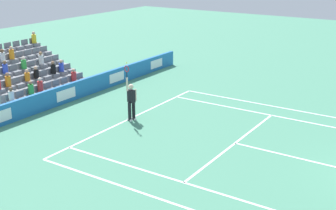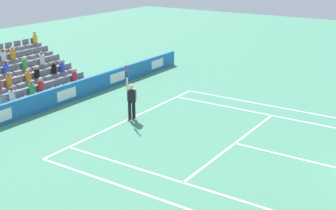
{
  "view_description": "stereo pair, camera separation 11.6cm",
  "coord_description": "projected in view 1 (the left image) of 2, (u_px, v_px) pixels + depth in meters",
  "views": [
    {
      "loc": [
        16.17,
        0.83,
        7.53
      ],
      "look_at": [
        0.08,
        -9.7,
        1.1
      ],
      "focal_mm": 48.66,
      "sensor_mm": 36.0,
      "label": 1
    },
    {
      "loc": [
        16.11,
        0.93,
        7.53
      ],
      "look_at": [
        0.08,
        -9.7,
        1.1
      ],
      "focal_mm": 48.66,
      "sensor_mm": 36.0,
      "label": 2
    }
  ],
  "objects": [
    {
      "name": "line_singles_sideline_right",
      "position": [
        280.0,
        117.0,
        22.0
      ],
      "size": [
        0.1,
        11.89,
        0.01
      ],
      "primitive_type": "cube",
      "color": "white",
      "rests_on": "ground"
    },
    {
      "name": "line_service",
      "position": [
        235.0,
        143.0,
        18.97
      ],
      "size": [
        8.23,
        0.1,
        0.01
      ],
      "primitive_type": "cube",
      "color": "white",
      "rests_on": "ground"
    },
    {
      "name": "stadium_stand",
      "position": [
        19.0,
        78.0,
        25.67
      ],
      "size": [
        5.58,
        4.75,
        3.02
      ],
      "color": "gray",
      "rests_on": "ground"
    },
    {
      "name": "tennis_player",
      "position": [
        131.0,
        100.0,
        21.28
      ],
      "size": [
        0.51,
        0.41,
        2.85
      ],
      "color": "black",
      "rests_on": "ground"
    },
    {
      "name": "line_singles_sideline_left",
      "position": [
        195.0,
        186.0,
        15.47
      ],
      "size": [
        0.1,
        11.89,
        0.01
      ],
      "primitive_type": "cube",
      "color": "white",
      "rests_on": "ground"
    },
    {
      "name": "line_baseline",
      "position": [
        131.0,
        118.0,
        21.83
      ],
      "size": [
        10.97,
        0.1,
        0.01
      ],
      "primitive_type": "cube",
      "color": "white",
      "rests_on": "ground"
    },
    {
      "name": "line_centre_service",
      "position": [
        312.0,
        161.0,
        17.31
      ],
      "size": [
        0.1,
        6.4,
        0.01
      ],
      "primitive_type": "cube",
      "color": "white",
      "rests_on": "ground"
    },
    {
      "name": "line_doubles_sideline_left",
      "position": [
        174.0,
        204.0,
        14.38
      ],
      "size": [
        0.1,
        11.89,
        0.01
      ],
      "primitive_type": "cube",
      "color": "white",
      "rests_on": "ground"
    },
    {
      "name": "line_centre_mark",
      "position": [
        132.0,
        119.0,
        21.77
      ],
      "size": [
        0.1,
        0.2,
        0.01
      ],
      "primitive_type": "cube",
      "color": "white",
      "rests_on": "ground"
    },
    {
      "name": "line_doubles_sideline_right",
      "position": [
        290.0,
        109.0,
        23.09
      ],
      "size": [
        0.1,
        11.89,
        0.01
      ],
      "primitive_type": "cube",
      "color": "white",
      "rests_on": "ground"
    },
    {
      "name": "sponsor_barrier",
      "position": [
        65.0,
        94.0,
        23.94
      ],
      "size": [
        20.91,
        0.22,
        0.97
      ],
      "color": "#1E66AD",
      "rests_on": "ground"
    }
  ]
}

